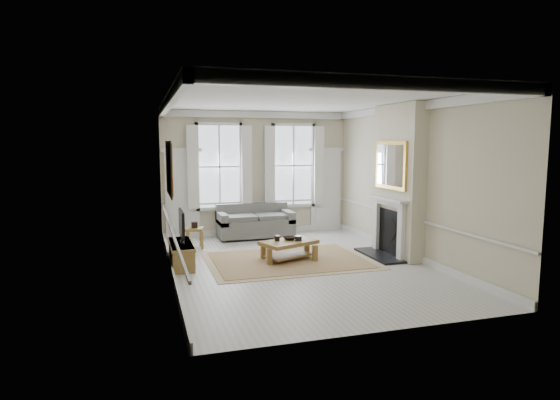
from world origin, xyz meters
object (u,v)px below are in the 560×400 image
object	(u,v)px
side_table	(194,232)
coffee_table	(289,244)
tv_stand	(181,254)
sofa	(255,224)

from	to	relation	value
side_table	coffee_table	bearing A→B (deg)	-44.80
side_table	tv_stand	xyz separation A→B (m)	(-0.45, -1.57, -0.15)
sofa	coffee_table	world-z (taller)	sofa
sofa	coffee_table	size ratio (longest dim) A/B	1.48
coffee_table	tv_stand	world-z (taller)	tv_stand
tv_stand	coffee_table	bearing A→B (deg)	-6.07
sofa	side_table	distance (m)	1.92
sofa	coffee_table	bearing A→B (deg)	-87.58
sofa	tv_stand	size ratio (longest dim) A/B	1.47
tv_stand	sofa	bearing A→B (deg)	48.63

